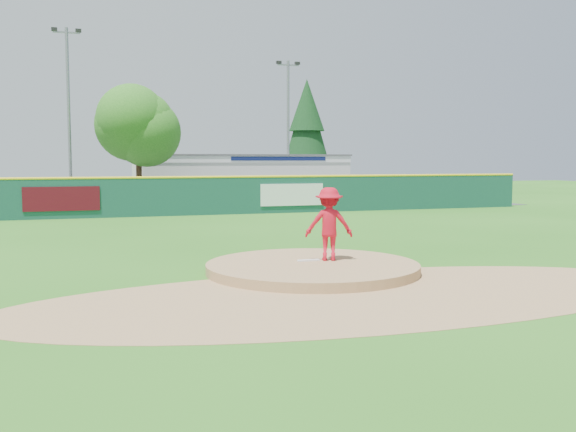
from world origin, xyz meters
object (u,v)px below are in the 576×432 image
object	(u,v)px
conifer_tree	(307,129)
light_pole_right	(288,123)
light_pole_left	(69,109)
van	(134,197)
pitcher	(329,224)
pool_building_grp	(238,176)
deciduous_tree	(138,133)

from	to	relation	value
conifer_tree	light_pole_right	distance (m)	8.06
conifer_tree	light_pole_left	distance (m)	21.03
van	light_pole_left	xyz separation A→B (m)	(-3.48, 3.85, 5.30)
conifer_tree	light_pole_left	xyz separation A→B (m)	(-19.00, -9.00, 0.51)
pitcher	light_pole_left	distance (m)	27.94
van	conifer_tree	xyz separation A→B (m)	(15.52, 12.85, 4.79)
pitcher	pool_building_grp	world-z (taller)	pool_building_grp
light_pole_left	conifer_tree	bearing A→B (deg)	25.35
van	pool_building_grp	bearing A→B (deg)	-29.09
pool_building_grp	light_pole_right	xyz separation A→B (m)	(3.00, -2.99, 3.88)
pitcher	light_pole_right	world-z (taller)	light_pole_right
van	light_pole_left	bearing A→B (deg)	56.94
deciduous_tree	conifer_tree	distance (m)	18.63
light_pole_left	light_pole_right	distance (m)	15.14
pool_building_grp	light_pole_right	bearing A→B (deg)	-44.95
pool_building_grp	light_pole_right	distance (m)	5.75
pool_building_grp	light_pole_left	distance (m)	13.72
pool_building_grp	conifer_tree	distance (m)	8.95
conifer_tree	light_pole_right	bearing A→B (deg)	-119.74
deciduous_tree	van	bearing A→B (deg)	-105.67
pool_building_grp	deciduous_tree	world-z (taller)	deciduous_tree
pitcher	light_pole_right	xyz separation A→B (m)	(8.44, 28.73, 4.33)
deciduous_tree	conifer_tree	xyz separation A→B (m)	(15.00, 11.00, 0.99)
pool_building_grp	light_pole_left	world-z (taller)	light_pole_left
pitcher	van	world-z (taller)	pitcher
pitcher	deciduous_tree	bearing A→B (deg)	-65.66
conifer_tree	pool_building_grp	bearing A→B (deg)	-150.22
deciduous_tree	light_pole_left	size ratio (longest dim) A/B	0.67
pitcher	light_pole_left	world-z (taller)	light_pole_left
pool_building_grp	light_pole_left	xyz separation A→B (m)	(-12.00, -4.99, 4.39)
pitcher	pool_building_grp	distance (m)	32.19
van	conifer_tree	bearing A→B (deg)	-35.54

